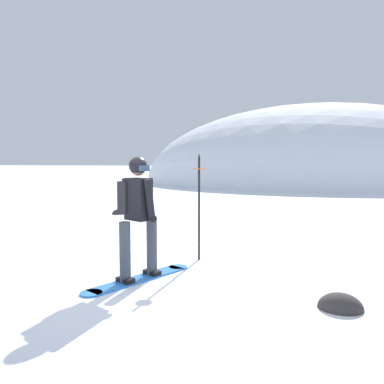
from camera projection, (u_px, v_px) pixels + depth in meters
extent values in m
plane|color=white|center=(125.00, 284.00, 5.11)|extent=(300.00, 300.00, 0.00)
ellipsoid|color=white|center=(314.00, 181.00, 32.04)|extent=(28.31, 25.48, 12.59)
cube|color=blue|center=(139.00, 279.00, 5.30)|extent=(0.94, 1.52, 0.02)
cylinder|color=blue|center=(178.00, 267.00, 5.88)|extent=(0.28, 0.28, 0.02)
cylinder|color=blue|center=(91.00, 293.00, 4.72)|extent=(0.28, 0.28, 0.02)
cube|color=black|center=(152.00, 272.00, 5.47)|extent=(0.29, 0.24, 0.06)
cube|color=black|center=(126.00, 280.00, 5.11)|extent=(0.29, 0.24, 0.06)
cylinder|color=#3D424C|center=(152.00, 246.00, 5.44)|extent=(0.15, 0.15, 0.82)
cylinder|color=#3D424C|center=(125.00, 252.00, 5.08)|extent=(0.15, 0.15, 0.82)
cube|color=black|center=(138.00, 199.00, 5.21)|extent=(0.42, 0.36, 0.58)
cylinder|color=black|center=(128.00, 198.00, 5.36)|extent=(0.17, 0.20, 0.57)
cylinder|color=black|center=(150.00, 200.00, 5.05)|extent=(0.17, 0.20, 0.57)
sphere|color=black|center=(129.00, 215.00, 5.42)|extent=(0.11, 0.11, 0.11)
sphere|color=black|center=(153.00, 219.00, 5.09)|extent=(0.11, 0.11, 0.11)
cube|color=#232328|center=(129.00, 197.00, 5.34)|extent=(0.29, 0.33, 0.44)
cube|color=#232328|center=(125.00, 202.00, 5.41)|extent=(0.14, 0.21, 0.20)
sphere|color=tan|center=(138.00, 168.00, 5.17)|extent=(0.21, 0.21, 0.21)
sphere|color=black|center=(138.00, 166.00, 5.17)|extent=(0.25, 0.25, 0.25)
cube|color=navy|center=(144.00, 168.00, 5.09)|extent=(0.10, 0.17, 0.08)
cylinder|color=black|center=(199.00, 209.00, 6.32)|extent=(0.04, 0.04, 1.71)
cylinder|color=orange|center=(199.00, 169.00, 6.26)|extent=(0.20, 0.20, 0.02)
cone|color=black|center=(199.00, 155.00, 6.25)|extent=(0.04, 0.04, 0.08)
ellipsoid|color=#383333|center=(119.00, 214.00, 11.98)|extent=(0.43, 0.37, 0.30)
ellipsoid|color=#383333|center=(340.00, 309.00, 4.25)|extent=(0.50, 0.42, 0.35)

